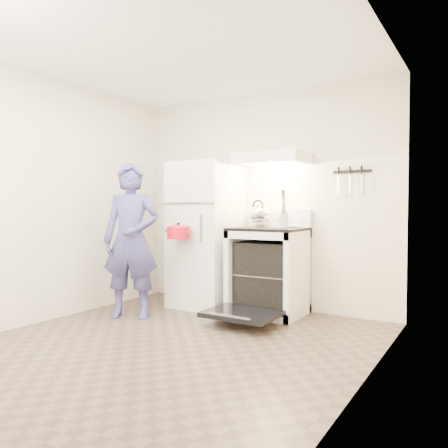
{
  "coord_description": "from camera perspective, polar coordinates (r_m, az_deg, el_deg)",
  "views": [
    {
      "loc": [
        2.31,
        -2.84,
        1.16
      ],
      "look_at": [
        -0.05,
        1.0,
        1.0
      ],
      "focal_mm": 35.0,
      "sensor_mm": 36.0,
      "label": 1
    }
  ],
  "objects": [
    {
      "name": "floor",
      "position": [
        3.84,
        -7.46,
        -15.56
      ],
      "size": [
        3.6,
        3.6,
        0.0
      ],
      "primitive_type": "plane",
      "color": "brown",
      "rests_on": "ground"
    },
    {
      "name": "utensil_jar",
      "position": [
        4.43,
        7.81,
        0.53
      ],
      "size": [
        0.1,
        0.1,
        0.13
      ],
      "primitive_type": "cylinder",
      "rotation": [
        0.0,
        0.0,
        0.07
      ],
      "color": "silver",
      "rests_on": "cooktop"
    },
    {
      "name": "range_hood",
      "position": [
        4.89,
        6.25,
        8.48
      ],
      "size": [
        0.76,
        0.5,
        0.12
      ],
      "primitive_type": "cube",
      "color": "white",
      "rests_on": "back_wall"
    },
    {
      "name": "oven_door",
      "position": [
        4.39,
        2.35,
        -11.62
      ],
      "size": [
        0.7,
        0.54,
        0.04
      ],
      "primitive_type": "cube",
      "color": "black",
      "rests_on": "floor"
    },
    {
      "name": "person",
      "position": [
        4.74,
        -12.03,
        -2.12
      ],
      "size": [
        0.71,
        0.62,
        1.64
      ],
      "primitive_type": "imported",
      "rotation": [
        0.0,
        0.0,
        0.47
      ],
      "color": "navy",
      "rests_on": "floor"
    },
    {
      "name": "refrigerator",
      "position": [
        5.18,
        -2.39,
        -1.4
      ],
      "size": [
        0.7,
        0.7,
        1.7
      ],
      "primitive_type": "cube",
      "color": "white",
      "rests_on": "floor"
    },
    {
      "name": "cooktop",
      "position": [
        4.8,
        5.83,
        -0.67
      ],
      "size": [
        0.76,
        0.65,
        0.03
      ],
      "primitive_type": "cube",
      "color": "black",
      "rests_on": "stove_body"
    },
    {
      "name": "oven_rack",
      "position": [
        4.84,
        5.81,
        -6.53
      ],
      "size": [
        0.6,
        0.52,
        0.01
      ],
      "primitive_type": "cube",
      "color": "slate",
      "rests_on": "stove_body"
    },
    {
      "name": "back_wall",
      "position": [
        5.19,
        5.11,
        3.02
      ],
      "size": [
        3.2,
        0.02,
        2.5
      ],
      "primitive_type": "cube",
      "color": "beige",
      "rests_on": "ground"
    },
    {
      "name": "stove_body",
      "position": [
        4.84,
        5.81,
        -6.29
      ],
      "size": [
        0.76,
        0.65,
        0.92
      ],
      "primitive_type": "cube",
      "color": "white",
      "rests_on": "floor"
    },
    {
      "name": "knife_strip",
      "position": [
        4.81,
        16.38,
        6.6
      ],
      "size": [
        0.4,
        0.02,
        0.03
      ],
      "primitive_type": "cube",
      "color": "black",
      "rests_on": "back_wall"
    },
    {
      "name": "backsplash",
      "position": [
        5.05,
        7.24,
        0.77
      ],
      "size": [
        0.76,
        0.07,
        0.2
      ],
      "primitive_type": "cube",
      "color": "white",
      "rests_on": "cooktop"
    },
    {
      "name": "tea_kettle",
      "position": [
        5.0,
        4.46,
        1.38
      ],
      "size": [
        0.25,
        0.21,
        0.31
      ],
      "primitive_type": null,
      "color": "#B7B7BC",
      "rests_on": "cooktop"
    },
    {
      "name": "pizza_stone",
      "position": [
        4.9,
        6.05,
        -6.26
      ],
      "size": [
        0.32,
        0.32,
        0.02
      ],
      "primitive_type": "cylinder",
      "color": "#886848",
      "rests_on": "oven_rack"
    },
    {
      "name": "dutch_oven",
      "position": [
        4.8,
        -5.98,
        -1.2
      ],
      "size": [
        0.32,
        0.25,
        0.22
      ],
      "primitive_type": null,
      "color": "red",
      "rests_on": "person"
    }
  ]
}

